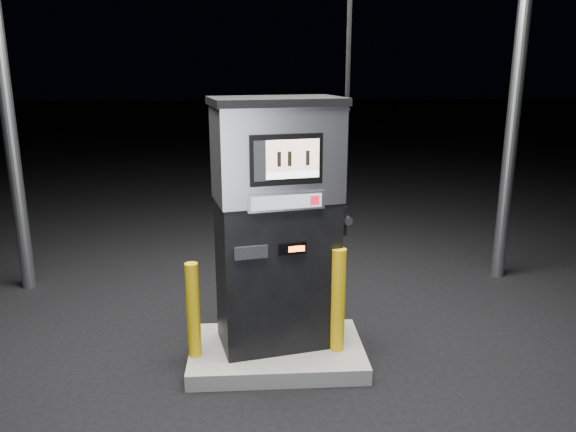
{
  "coord_description": "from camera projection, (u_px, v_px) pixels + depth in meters",
  "views": [
    {
      "loc": [
        -0.2,
        -4.73,
        2.68
      ],
      "look_at": [
        0.11,
        0.0,
        1.4
      ],
      "focal_mm": 35.0,
      "sensor_mm": 36.0,
      "label": 1
    }
  ],
  "objects": [
    {
      "name": "pump_island",
      "position": [
        277.0,
        353.0,
        5.25
      ],
      "size": [
        1.6,
        1.0,
        0.15
      ],
      "primitive_type": "cube",
      "color": "gray",
      "rests_on": "ground"
    },
    {
      "name": "fuel_dispenser",
      "position": [
        278.0,
        223.0,
        5.02
      ],
      "size": [
        1.31,
        0.89,
        4.7
      ],
      "rotation": [
        0.0,
        0.0,
        0.21
      ],
      "color": "black",
      "rests_on": "pump_island"
    },
    {
      "name": "bollard_right",
      "position": [
        338.0,
        300.0,
        5.04
      ],
      "size": [
        0.16,
        0.16,
        0.97
      ],
      "primitive_type": "cylinder",
      "rotation": [
        0.0,
        0.0,
        0.33
      ],
      "color": "#E4B20C",
      "rests_on": "pump_island"
    },
    {
      "name": "ground",
      "position": [
        277.0,
        360.0,
        5.27
      ],
      "size": [
        80.0,
        80.0,
        0.0
      ],
      "primitive_type": "plane",
      "color": "black",
      "rests_on": "ground"
    },
    {
      "name": "bollard_left",
      "position": [
        193.0,
        310.0,
        4.94
      ],
      "size": [
        0.13,
        0.13,
        0.88
      ],
      "primitive_type": "cylinder",
      "rotation": [
        0.0,
        0.0,
        0.12
      ],
      "color": "#E4B20C",
      "rests_on": "pump_island"
    }
  ]
}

